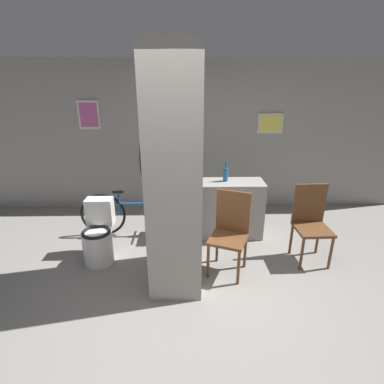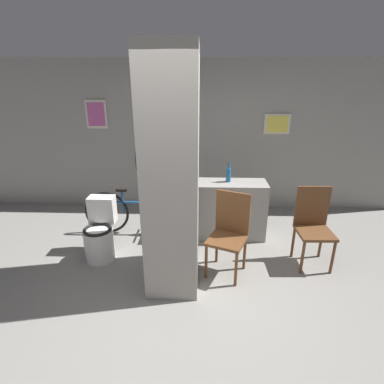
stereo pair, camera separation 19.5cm
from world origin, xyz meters
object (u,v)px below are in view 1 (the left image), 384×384
Objects in this scene: toilet at (99,237)px; chair_near_pillar at (230,230)px; bicycle at (137,213)px; chair_by_doorway at (311,220)px; bottle_tall at (226,174)px.

chair_near_pillar reaches higher than toilet.
bicycle is at bearing 58.65° from toilet.
chair_near_pillar is 0.59× the size of bicycle.
chair_near_pillar is 1.58m from bicycle.
chair_by_doorway reaches higher than toilet.
bottle_tall is at bearing 144.17° from chair_by_doorway.
toilet is at bearing 178.02° from chair_by_doorway.
bottle_tall reaches higher than toilet.
bicycle is at bearing -179.33° from bottle_tall.
toilet is 0.79× the size of chair_by_doorway.
toilet is 1.97m from bottle_tall.
bicycle is 5.59× the size of bottle_tall.
chair_by_doorway reaches higher than bicycle.
chair_by_doorway is (1.08, 0.23, 0.00)m from chair_near_pillar.
toilet is at bearing -158.41° from bottle_tall.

